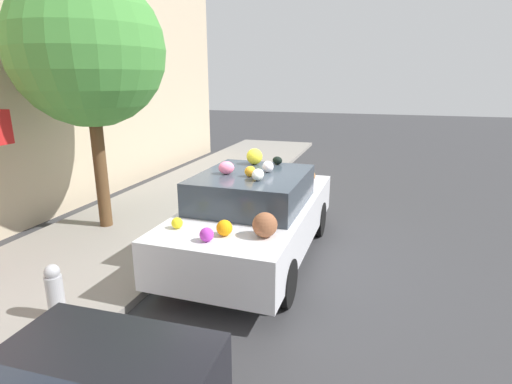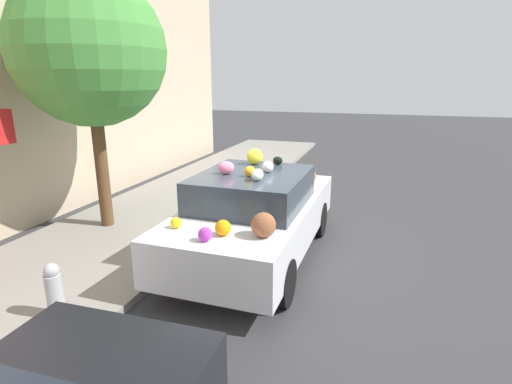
# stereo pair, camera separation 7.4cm
# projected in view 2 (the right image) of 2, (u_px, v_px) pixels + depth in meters

# --- Properties ---
(ground_plane) EXTENTS (60.00, 60.00, 0.00)m
(ground_plane) POSITION_uv_depth(u_px,v_px,m) (257.00, 256.00, 6.81)
(ground_plane) COLOR #38383A
(sidewalk_curb) EXTENTS (24.00, 3.20, 0.12)m
(sidewalk_curb) POSITION_uv_depth(u_px,v_px,m) (123.00, 235.00, 7.60)
(sidewalk_curb) COLOR gray
(sidewalk_curb) RESTS_ON ground
(building_facade) EXTENTS (18.00, 1.20, 5.75)m
(building_facade) POSITION_uv_depth(u_px,v_px,m) (3.00, 83.00, 7.40)
(building_facade) COLOR #C6B293
(building_facade) RESTS_ON ground
(street_tree) EXTENTS (2.72, 2.72, 4.65)m
(street_tree) POSITION_uv_depth(u_px,v_px,m) (89.00, 51.00, 7.07)
(street_tree) COLOR brown
(street_tree) RESTS_ON sidewalk_curb
(fire_hydrant) EXTENTS (0.20, 0.20, 0.70)m
(fire_hydrant) POSITION_uv_depth(u_px,v_px,m) (54.00, 290.00, 4.81)
(fire_hydrant) COLOR #B2B2B7
(fire_hydrant) RESTS_ON sidewalk_curb
(art_car) EXTENTS (4.25, 1.92, 1.77)m
(art_car) POSITION_uv_depth(u_px,v_px,m) (256.00, 213.00, 6.57)
(art_car) COLOR silver
(art_car) RESTS_ON ground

